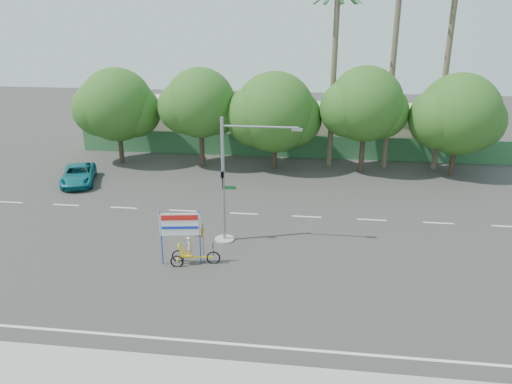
# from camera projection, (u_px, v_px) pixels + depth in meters

# --- Properties ---
(ground) EXTENTS (120.00, 120.00, 0.00)m
(ground) POSITION_uv_depth(u_px,v_px,m) (260.00, 278.00, 24.09)
(ground) COLOR #33302D
(ground) RESTS_ON ground
(fence) EXTENTS (38.00, 0.08, 2.00)m
(fence) POSITION_uv_depth(u_px,v_px,m) (289.00, 146.00, 43.81)
(fence) COLOR #336B3D
(fence) RESTS_ON ground
(building_left) EXTENTS (12.00, 8.00, 4.00)m
(building_left) POSITION_uv_depth(u_px,v_px,m) (190.00, 122.00, 48.86)
(building_left) COLOR beige
(building_left) RESTS_ON ground
(building_right) EXTENTS (14.00, 8.00, 3.60)m
(building_right) POSITION_uv_depth(u_px,v_px,m) (378.00, 129.00, 46.79)
(building_right) COLOR beige
(building_right) RESTS_ON ground
(tree_far_left) EXTENTS (7.14, 6.00, 7.96)m
(tree_far_left) POSITION_uv_depth(u_px,v_px,m) (117.00, 107.00, 40.93)
(tree_far_left) COLOR #473828
(tree_far_left) RESTS_ON ground
(tree_left) EXTENTS (6.66, 5.60, 8.07)m
(tree_left) POSITION_uv_depth(u_px,v_px,m) (200.00, 105.00, 40.00)
(tree_left) COLOR #473828
(tree_left) RESTS_ON ground
(tree_center) EXTENTS (7.62, 6.40, 7.85)m
(tree_center) POSITION_uv_depth(u_px,v_px,m) (274.00, 114.00, 39.49)
(tree_center) COLOR #473828
(tree_center) RESTS_ON ground
(tree_right) EXTENTS (6.90, 5.80, 8.36)m
(tree_right) POSITION_uv_depth(u_px,v_px,m) (365.00, 107.00, 38.40)
(tree_right) COLOR #473828
(tree_right) RESTS_ON ground
(tree_far_right) EXTENTS (7.38, 6.20, 7.94)m
(tree_far_right) POSITION_uv_depth(u_px,v_px,m) (458.00, 117.00, 37.77)
(tree_far_right) COLOR #473828
(tree_far_right) RESTS_ON ground
(palm_tall) EXTENTS (3.73, 3.79, 17.45)m
(palm_tall) POSITION_uv_depth(u_px,v_px,m) (396.00, 35.00, 37.78)
(palm_tall) COLOR #70604C
(palm_tall) RESTS_ON ground
(palm_mid) EXTENTS (3.73, 3.79, 15.45)m
(palm_mid) POSITION_uv_depth(u_px,v_px,m) (449.00, 50.00, 37.67)
(palm_mid) COLOR #70604C
(palm_mid) RESTS_ON ground
(palm_short) EXTENTS (3.73, 3.79, 14.45)m
(palm_short) POSITION_uv_depth(u_px,v_px,m) (335.00, 56.00, 38.86)
(palm_short) COLOR #70604C
(palm_short) RESTS_ON ground
(traffic_signal) EXTENTS (4.72, 1.10, 7.00)m
(traffic_signal) POSITION_uv_depth(u_px,v_px,m) (229.00, 192.00, 27.08)
(traffic_signal) COLOR gray
(traffic_signal) RESTS_ON ground
(trike_billboard) EXTENTS (2.96, 0.91, 2.93)m
(trike_billboard) POSITION_uv_depth(u_px,v_px,m) (187.00, 243.00, 25.06)
(trike_billboard) COLOR black
(trike_billboard) RESTS_ON ground
(pickup_truck) EXTENTS (3.74, 5.35, 1.36)m
(pickup_truck) POSITION_uv_depth(u_px,v_px,m) (78.00, 175.00, 37.23)
(pickup_truck) COLOR #116B77
(pickup_truck) RESTS_ON ground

